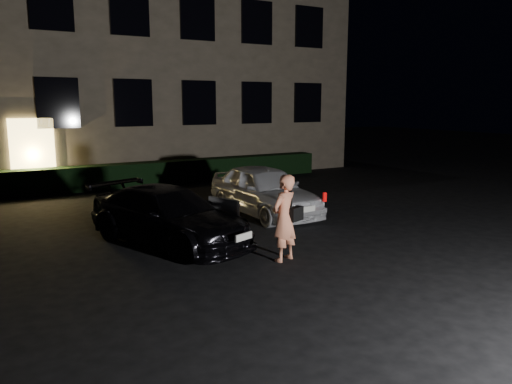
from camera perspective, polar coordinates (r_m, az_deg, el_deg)
ground at (r=9.51m, az=6.13°, el=-8.40°), size 80.00×80.00×0.00m
building at (r=23.07m, az=-17.13°, el=17.20°), size 20.00×8.11×12.00m
hedge at (r=18.73m, az=-13.12°, el=1.97°), size 15.00×0.70×0.85m
sedan at (r=10.94m, az=-9.92°, el=-2.71°), size 3.01×4.51×1.21m
hatch at (r=13.52m, az=0.95°, el=0.22°), size 1.66×4.01×1.36m
man at (r=9.57m, az=3.29°, el=-2.96°), size 0.78×0.60×1.69m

